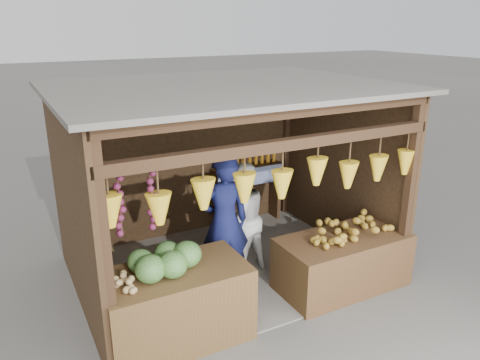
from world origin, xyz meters
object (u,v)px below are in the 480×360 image
object	(u,v)px
woman_standing	(241,219)
vendor_seated	(94,245)
man_standing	(224,222)
counter_right	(342,262)
counter_left	(176,305)

from	to	relation	value
woman_standing	vendor_seated	bearing A→B (deg)	-11.20
man_standing	vendor_seated	size ratio (longest dim) A/B	1.93
counter_right	woman_standing	size ratio (longest dim) A/B	1.09
counter_right	woman_standing	distance (m)	1.49
man_standing	vendor_seated	xyz separation A→B (m)	(-1.59, 0.42, -0.13)
man_standing	vendor_seated	distance (m)	1.65
counter_left	counter_right	distance (m)	2.36
counter_left	vendor_seated	xyz separation A→B (m)	(-0.61, 1.20, 0.36)
man_standing	vendor_seated	world-z (taller)	man_standing
counter_left	woman_standing	bearing A→B (deg)	37.01
man_standing	woman_standing	distance (m)	0.47
counter_left	man_standing	world-z (taller)	man_standing
counter_right	vendor_seated	size ratio (longest dim) A/B	1.83
woman_standing	vendor_seated	world-z (taller)	woman_standing
counter_left	vendor_seated	distance (m)	1.39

